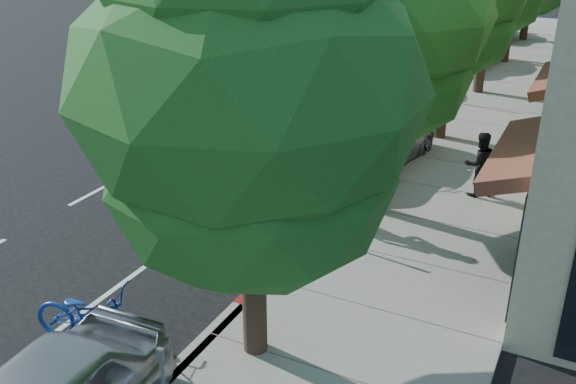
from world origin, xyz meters
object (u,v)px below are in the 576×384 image
Objects in this scene: street_tree_1 at (388,19)px; dark_suv_far at (497,26)px; cyclist at (332,187)px; white_pickup at (467,52)px; bicycle at (91,315)px; street_tree_0 at (249,96)px; silver_suv at (362,144)px; dark_sedan at (392,77)px; pedestrian at (479,164)px.

dark_suv_far is (-1.47, 24.00, -3.94)m from street_tree_1.
cyclist reaches higher than white_pickup.
street_tree_1 reaches higher than bicycle.
street_tree_0 is 9.56m from silver_suv.
cyclist reaches higher than bicycle.
cyclist reaches higher than silver_suv.
white_pickup is at bearing -95.48° from dark_suv_far.
street_tree_1 is at bearing -54.54° from silver_suv.
street_tree_0 is at bearing -84.66° from dark_sedan.
cyclist is 4.04m from pedestrian.
silver_suv is at bearing 117.65° from street_tree_1.
pedestrian is (3.40, -0.72, 0.25)m from silver_suv.
dark_suv_far is at bearing 97.99° from silver_suv.
dark_suv_far reaches higher than dark_sedan.
bicycle is at bearing -89.90° from silver_suv.
cyclist is 0.44× the size of dark_suv_far.
pedestrian reaches higher than silver_suv.
street_tree_1 reaches higher than white_pickup.
silver_suv is at bearing 99.17° from street_tree_0.
dark_sedan is at bearing -98.48° from white_pickup.
cyclist is at bearing -127.14° from street_tree_1.
cyclist is at bearing -80.16° from white_pickup.
street_tree_1 reaches higher than silver_suv.
dark_suv_far is at bearing 92.80° from street_tree_0.
street_tree_1 is 3.93m from cyclist.
bicycle is at bearing 28.10° from pedestrian.
white_pickup is (1.67, 5.78, 0.05)m from dark_sedan.
dark_suv_far is at bearing 97.87° from white_pickup.
dark_sedan is (-3.10, 10.50, -4.00)m from street_tree_1.
silver_suv is at bearing -21.32° from bicycle.
street_tree_1 is 4.65m from pedestrian.
cyclist reaches higher than dark_sedan.
dark_sedan reaches higher than bicycle.
dark_sedan is 6.02m from white_pickup.
silver_suv is at bearing -83.05° from dark_sedan.
pedestrian reaches higher than bicycle.
white_pickup is 7.72m from dark_suv_far.
street_tree_1 is at bearing -92.24° from dark_suv_far.
street_tree_1 reaches higher than cyclist.
street_tree_0 is at bearing -170.57° from cyclist.
street_tree_1 reaches higher than street_tree_0.
silver_suv is (1.30, 9.60, 0.20)m from bicycle.
bicycle is 0.47× the size of dark_suv_far.
silver_suv is at bearing 10.75° from cyclist.
street_tree_0 is 1.68× the size of dark_suv_far.
cyclist is at bearing 12.97° from pedestrian.
cyclist is at bearing -94.12° from dark_suv_far.
dark_sedan is (-2.34, 11.50, -0.27)m from cyclist.
street_tree_1 is 3.62× the size of bicycle.
street_tree_0 is 4.88m from bicycle.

